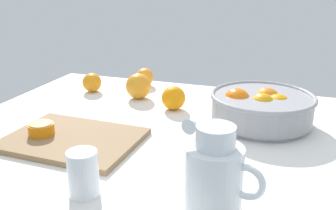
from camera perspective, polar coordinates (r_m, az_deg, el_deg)
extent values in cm
cube|color=white|center=(102.89, -0.26, -4.72)|extent=(117.36, 91.02, 3.00)
cylinder|color=#99999E|center=(110.23, 13.84, -2.44)|extent=(25.62, 25.62, 1.20)
cylinder|color=#99999E|center=(108.81, 14.02, -0.44)|extent=(27.85, 27.85, 6.99)
torus|color=#99999E|center=(107.71, 14.17, 1.31)|extent=(29.05, 29.05, 1.20)
sphere|color=orange|center=(108.82, 16.34, -0.34)|extent=(7.49, 7.49, 7.49)
sphere|color=orange|center=(112.51, 14.71, 0.50)|extent=(8.22, 8.22, 8.22)
sphere|color=orange|center=(107.61, 10.39, 0.45)|extent=(7.89, 7.89, 7.89)
sphere|color=orange|center=(106.34, 14.10, -0.15)|extent=(7.07, 7.07, 7.07)
cylinder|color=white|center=(68.09, 6.95, -11.11)|extent=(10.35, 10.35, 12.38)
cylinder|color=white|center=(64.34, 7.25, -4.83)|extent=(6.91, 6.91, 3.97)
cone|color=white|center=(65.51, 3.74, -2.93)|extent=(3.37, 3.52, 2.80)
torus|color=white|center=(65.69, 11.84, -11.40)|extent=(6.75, 2.58, 6.65)
cylinder|color=orange|center=(69.17, 6.88, -12.60)|extent=(9.52, 9.52, 8.23)
cylinder|color=white|center=(74.37, -12.74, -10.09)|extent=(5.94, 5.94, 9.16)
cylinder|color=#F79C3D|center=(75.55, -12.60, -11.66)|extent=(5.23, 5.23, 4.43)
cube|color=olive|center=(98.48, -14.24, -5.09)|extent=(33.55, 25.40, 1.46)
cylinder|color=orange|center=(101.44, -18.67, -3.49)|extent=(6.48, 6.48, 2.83)
cylinder|color=#FCB15A|center=(100.87, -18.76, -2.67)|extent=(5.70, 5.70, 0.30)
sphere|color=orange|center=(127.79, -4.51, 2.88)|extent=(8.63, 8.63, 8.63)
sphere|color=orange|center=(117.09, 0.84, 1.08)|extent=(7.47, 7.47, 7.47)
sphere|color=orange|center=(142.36, -3.56, 4.25)|extent=(6.73, 6.73, 6.73)
sphere|color=orange|center=(137.73, -11.46, 3.37)|extent=(6.77, 6.77, 6.77)
ellipsoid|color=silver|center=(135.00, 10.84, 1.81)|extent=(2.54, 3.40, 1.00)
cylinder|color=silver|center=(142.38, 11.61, 2.62)|extent=(1.92, 12.53, 0.70)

